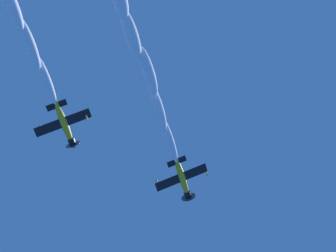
# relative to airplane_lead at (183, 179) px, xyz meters

# --- Properties ---
(airplane_lead) EXTENTS (8.15, 7.52, 3.02)m
(airplane_lead) POSITION_rel_airplane_lead_xyz_m (0.00, 0.00, 0.00)
(airplane_lead) COLOR gold
(airplane_left_wingman) EXTENTS (8.08, 7.52, 3.14)m
(airplane_left_wingman) POSITION_rel_airplane_lead_xyz_m (-9.63, -16.78, -0.00)
(airplane_left_wingman) COLOR gold
(smoke_trail_lead) EXTENTS (11.53, 33.57, 4.35)m
(smoke_trail_lead) POSITION_rel_airplane_lead_xyz_m (6.74, -23.34, -1.69)
(smoke_trail_lead) COLOR white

